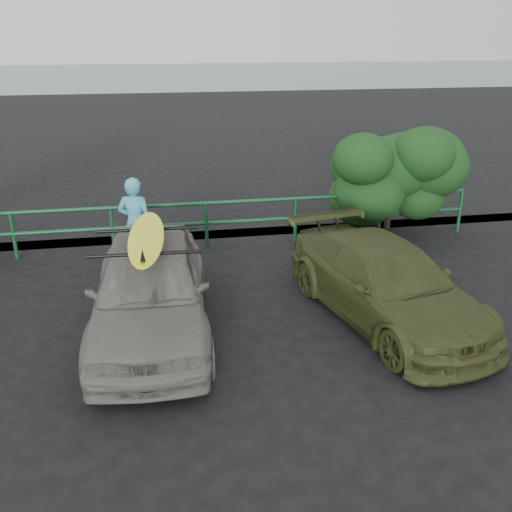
{
  "coord_description": "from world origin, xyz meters",
  "views": [
    {
      "loc": [
        -0.05,
        -6.83,
        4.44
      ],
      "look_at": [
        1.45,
        1.43,
        1.13
      ],
      "focal_mm": 40.0,
      "sensor_mm": 36.0,
      "label": 1
    }
  ],
  "objects_px": {
    "guardrail": "(160,227)",
    "olive_vehicle": "(386,283)",
    "sedan": "(150,289)",
    "man": "(136,224)",
    "surfboard": "(146,237)"
  },
  "relations": [
    {
      "from": "sedan",
      "to": "olive_vehicle",
      "type": "bearing_deg",
      "value": -0.72
    },
    {
      "from": "guardrail",
      "to": "sedan",
      "type": "bearing_deg",
      "value": -93.55
    },
    {
      "from": "man",
      "to": "surfboard",
      "type": "xyz_separation_m",
      "value": [
        0.25,
        -2.72,
        0.66
      ]
    },
    {
      "from": "sedan",
      "to": "olive_vehicle",
      "type": "relative_size",
      "value": 1.01
    },
    {
      "from": "man",
      "to": "surfboard",
      "type": "relative_size",
      "value": 0.74
    },
    {
      "from": "guardrail",
      "to": "olive_vehicle",
      "type": "height_order",
      "value": "olive_vehicle"
    },
    {
      "from": "sedan",
      "to": "man",
      "type": "height_order",
      "value": "man"
    },
    {
      "from": "surfboard",
      "to": "sedan",
      "type": "bearing_deg",
      "value": 2.43
    },
    {
      "from": "olive_vehicle",
      "to": "surfboard",
      "type": "height_order",
      "value": "surfboard"
    },
    {
      "from": "guardrail",
      "to": "surfboard",
      "type": "relative_size",
      "value": 5.52
    },
    {
      "from": "olive_vehicle",
      "to": "man",
      "type": "xyz_separation_m",
      "value": [
        -4.02,
        2.93,
        0.3
      ]
    },
    {
      "from": "guardrail",
      "to": "surfboard",
      "type": "bearing_deg",
      "value": -93.55
    },
    {
      "from": "olive_vehicle",
      "to": "surfboard",
      "type": "bearing_deg",
      "value": 164.76
    },
    {
      "from": "guardrail",
      "to": "man",
      "type": "xyz_separation_m",
      "value": [
        -0.48,
        -0.96,
        0.41
      ]
    },
    {
      "from": "man",
      "to": "surfboard",
      "type": "height_order",
      "value": "man"
    }
  ]
}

